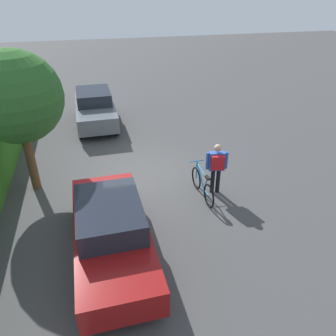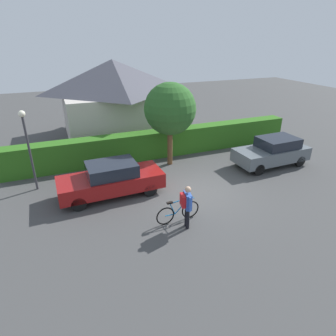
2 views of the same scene
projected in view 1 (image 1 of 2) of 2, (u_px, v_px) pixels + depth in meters
ground_plane at (139, 176)px, 11.35m from camera, size 60.00×60.00×0.00m
parked_car_near at (111, 231)px, 7.76m from camera, size 4.47×1.79×1.49m
parked_car_far at (95, 108)px, 14.99m from camera, size 4.01×1.78×1.51m
bicycle at (202, 185)px, 10.09m from camera, size 1.76×0.50×1.00m
person_rider at (217, 165)px, 9.97m from camera, size 0.41×0.66×1.67m
tree_kerbside at (16, 98)px, 9.24m from camera, size 2.63×2.63×4.33m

